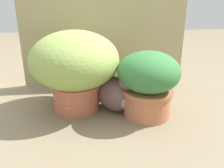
{
  "coord_description": "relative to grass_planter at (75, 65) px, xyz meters",
  "views": [
    {
      "loc": [
        -0.06,
        -1.35,
        0.72
      ],
      "look_at": [
        0.08,
        0.01,
        0.18
      ],
      "focal_mm": 39.19,
      "sensor_mm": 36.0,
      "label": 1
    }
  ],
  "objects": [
    {
      "name": "ground_plane",
      "position": [
        0.14,
        -0.07,
        -0.29
      ],
      "size": [
        6.0,
        6.0,
        0.0
      ],
      "primitive_type": "plane",
      "color": "#807157"
    },
    {
      "name": "cardboard_backdrop",
      "position": [
        0.21,
        0.41,
        0.1
      ],
      "size": [
        1.23,
        0.03,
        0.77
      ],
      "primitive_type": "cube",
      "color": "tan",
      "rests_on": "ground"
    },
    {
      "name": "grass_planter",
      "position": [
        0.0,
        0.0,
        0.0
      ],
      "size": [
        0.54,
        0.54,
        0.49
      ],
      "color": "#C3684B",
      "rests_on": "ground"
    },
    {
      "name": "leafy_planter",
      "position": [
        0.42,
        -0.14,
        -0.07
      ],
      "size": [
        0.36,
        0.36,
        0.39
      ],
      "color": "#BC6D47",
      "rests_on": "ground"
    },
    {
      "name": "cat",
      "position": [
        0.25,
        -0.06,
        -0.17
      ],
      "size": [
        0.3,
        0.36,
        0.32
      ],
      "color": "brown",
      "rests_on": "ground"
    },
    {
      "name": "mushroom_ornament_pink",
      "position": [
        -0.03,
        -0.1,
        -0.22
      ],
      "size": [
        0.09,
        0.09,
        0.1
      ],
      "color": "silver",
      "rests_on": "ground"
    }
  ]
}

